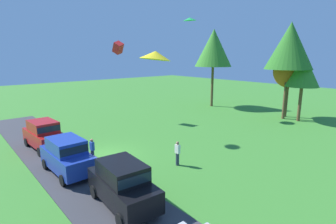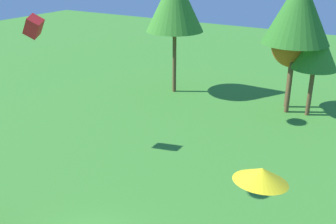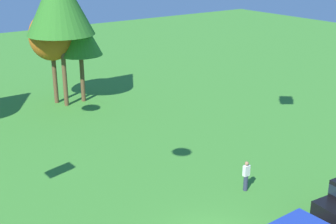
# 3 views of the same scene
# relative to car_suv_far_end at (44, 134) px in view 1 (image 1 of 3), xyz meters

# --- Properties ---
(ground_plane) EXTENTS (120.00, 120.00, 0.00)m
(ground_plane) POSITION_rel_car_suv_far_end_xyz_m (4.58, 3.01, -1.30)
(ground_plane) COLOR #3D842D
(pavement_strip) EXTENTS (36.00, 4.40, 0.06)m
(pavement_strip) POSITION_rel_car_suv_far_end_xyz_m (4.58, 0.14, -1.27)
(pavement_strip) COLOR #38383D
(pavement_strip) RESTS_ON ground
(car_suv_far_end) EXTENTS (4.70, 2.27, 2.28)m
(car_suv_far_end) POSITION_rel_car_suv_far_end_xyz_m (0.00, 0.00, 0.00)
(car_suv_far_end) COLOR red
(car_suv_far_end) RESTS_ON ground
(car_suv_by_flagpole) EXTENTS (4.64, 2.13, 2.28)m
(car_suv_by_flagpole) POSITION_rel_car_suv_far_end_xyz_m (5.81, -0.25, 0.00)
(car_suv_by_flagpole) COLOR #1E389E
(car_suv_by_flagpole) RESTS_ON ground
(car_suv_mid_row) EXTENTS (4.73, 2.33, 2.28)m
(car_suv_mid_row) POSITION_rel_car_suv_far_end_xyz_m (11.40, 0.47, 0.00)
(car_suv_mid_row) COLOR black
(car_suv_mid_row) RESTS_ON ground
(person_beside_suv) EXTENTS (0.36, 0.24, 1.71)m
(person_beside_suv) POSITION_rel_car_suv_far_end_xyz_m (9.45, 5.98, -0.42)
(person_beside_suv) COLOR #2D334C
(person_beside_suv) RESTS_ON ground
(person_watching_sky) EXTENTS (0.36, 0.24, 1.71)m
(person_watching_sky) POSITION_rel_car_suv_far_end_xyz_m (5.04, 1.79, -0.42)
(person_watching_sky) COLOR #2D334C
(person_watching_sky) RESTS_ON ground
(tree_center_back) EXTENTS (5.31, 5.31, 11.21)m
(tree_center_back) POSITION_rel_car_suv_far_end_xyz_m (-3.27, 24.75, 7.23)
(tree_center_back) COLOR brown
(tree_center_back) RESTS_ON ground
(tree_far_right) EXTENTS (3.61, 3.61, 7.63)m
(tree_far_right) POSITION_rel_car_suv_far_end_xyz_m (7.30, 26.20, 4.31)
(tree_far_right) COLOR brown
(tree_far_right) RESTS_ON ground
(tree_far_left) EXTENTS (5.31, 5.31, 11.21)m
(tree_far_left) POSITION_rel_car_suv_far_end_xyz_m (7.67, 25.01, 7.23)
(tree_far_left) COLOR brown
(tree_far_left) RESTS_ON ground
(tree_left_of_center) EXTENTS (3.60, 3.60, 7.59)m
(tree_left_of_center) POSITION_rel_car_suv_far_end_xyz_m (9.34, 25.26, 4.46)
(tree_left_of_center) COLOR brown
(tree_left_of_center) RESTS_ON ground
(kite_delta_trailing_tail) EXTENTS (1.65, 1.67, 0.52)m
(kite_delta_trailing_tail) POSITION_rel_car_suv_far_end_xyz_m (12.67, 1.61, 6.16)
(kite_delta_trailing_tail) COLOR yellow
(kite_box_low_drifter) EXTENTS (1.58, 1.22, 1.64)m
(kite_box_low_drifter) POSITION_rel_car_suv_far_end_xyz_m (-4.99, 10.04, 7.04)
(kite_box_low_drifter) COLOR red
(kite_delta_high_right) EXTENTS (1.80, 1.81, 0.46)m
(kite_delta_high_right) POSITION_rel_car_suv_far_end_xyz_m (-1.11, 17.59, 10.40)
(kite_delta_high_right) COLOR green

